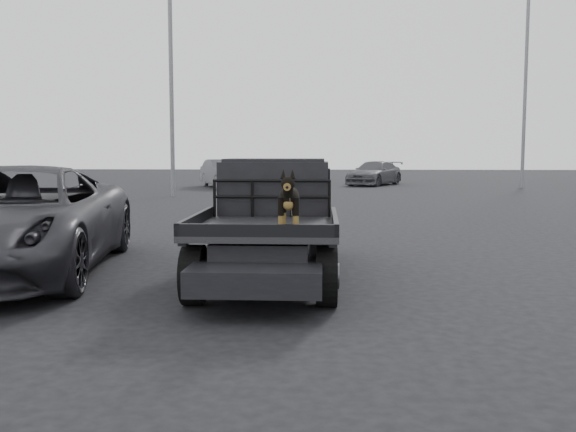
{
  "coord_description": "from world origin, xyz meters",
  "views": [
    {
      "loc": [
        1.45,
        -7.59,
        1.92
      ],
      "look_at": [
        1.07,
        -0.38,
        1.19
      ],
      "focal_mm": 40.0,
      "sensor_mm": 36.0,
      "label": 1
    }
  ],
  "objects_px": {
    "flatbed_ute": "(271,248)",
    "parked_suv": "(14,220)",
    "distant_car_a": "(224,173)",
    "dog": "(289,203)",
    "distant_car_b": "(374,173)",
    "floodlight_mid": "(526,63)",
    "floodlight_near": "(170,14)"
  },
  "relations": [
    {
      "from": "parked_suv",
      "to": "floodlight_near",
      "type": "relative_size",
      "value": 0.44
    },
    {
      "from": "dog",
      "to": "parked_suv",
      "type": "distance_m",
      "value": 4.77
    },
    {
      "from": "parked_suv",
      "to": "flatbed_ute",
      "type": "bearing_deg",
      "value": -10.4
    },
    {
      "from": "dog",
      "to": "parked_suv",
      "type": "height_order",
      "value": "parked_suv"
    },
    {
      "from": "flatbed_ute",
      "to": "floodlight_near",
      "type": "xyz_separation_m",
      "value": [
        -5.56,
        17.38,
        7.1
      ]
    },
    {
      "from": "dog",
      "to": "floodlight_near",
      "type": "xyz_separation_m",
      "value": [
        -5.92,
        19.09,
        6.27
      ]
    },
    {
      "from": "distant_car_a",
      "to": "floodlight_near",
      "type": "relative_size",
      "value": 0.32
    },
    {
      "from": "dog",
      "to": "distant_car_b",
      "type": "bearing_deg",
      "value": 83.34
    },
    {
      "from": "distant_car_b",
      "to": "floodlight_mid",
      "type": "distance_m",
      "value": 9.76
    },
    {
      "from": "dog",
      "to": "floodlight_near",
      "type": "height_order",
      "value": "floodlight_near"
    },
    {
      "from": "flatbed_ute",
      "to": "floodlight_near",
      "type": "distance_m",
      "value": 19.58
    },
    {
      "from": "dog",
      "to": "distant_car_b",
      "type": "height_order",
      "value": "dog"
    },
    {
      "from": "distant_car_b",
      "to": "floodlight_near",
      "type": "height_order",
      "value": "floodlight_near"
    },
    {
      "from": "flatbed_ute",
      "to": "dog",
      "type": "height_order",
      "value": "dog"
    },
    {
      "from": "flatbed_ute",
      "to": "distant_car_a",
      "type": "xyz_separation_m",
      "value": [
        -4.42,
        24.21,
        0.28
      ]
    },
    {
      "from": "flatbed_ute",
      "to": "parked_suv",
      "type": "bearing_deg",
      "value": 178.15
    },
    {
      "from": "parked_suv",
      "to": "distant_car_b",
      "type": "xyz_separation_m",
      "value": [
        7.75,
        26.96,
        -0.17
      ]
    },
    {
      "from": "flatbed_ute",
      "to": "distant_car_a",
      "type": "height_order",
      "value": "distant_car_a"
    },
    {
      "from": "flatbed_ute",
      "to": "distant_car_b",
      "type": "bearing_deg",
      "value": 82.17
    },
    {
      "from": "parked_suv",
      "to": "distant_car_b",
      "type": "height_order",
      "value": "parked_suv"
    },
    {
      "from": "parked_suv",
      "to": "distant_car_a",
      "type": "xyz_separation_m",
      "value": [
        -0.4,
        24.08,
        -0.1
      ]
    },
    {
      "from": "distant_car_a",
      "to": "distant_car_b",
      "type": "xyz_separation_m",
      "value": [
        8.15,
        2.88,
        -0.07
      ]
    },
    {
      "from": "parked_suv",
      "to": "floodlight_mid",
      "type": "xyz_separation_m",
      "value": [
        15.23,
        24.47,
        5.58
      ]
    },
    {
      "from": "floodlight_near",
      "to": "dog",
      "type": "bearing_deg",
      "value": -72.76
    },
    {
      "from": "floodlight_mid",
      "to": "distant_car_a",
      "type": "bearing_deg",
      "value": -178.58
    },
    {
      "from": "dog",
      "to": "floodlight_mid",
      "type": "xyz_separation_m",
      "value": [
        10.85,
        26.31,
        5.14
      ]
    },
    {
      "from": "flatbed_ute",
      "to": "parked_suv",
      "type": "relative_size",
      "value": 0.89
    },
    {
      "from": "dog",
      "to": "floodlight_near",
      "type": "distance_m",
      "value": 20.94
    },
    {
      "from": "flatbed_ute",
      "to": "parked_suv",
      "type": "xyz_separation_m",
      "value": [
        -4.02,
        0.13,
        0.39
      ]
    },
    {
      "from": "flatbed_ute",
      "to": "dog",
      "type": "relative_size",
      "value": 7.3
    },
    {
      "from": "parked_suv",
      "to": "distant_car_b",
      "type": "distance_m",
      "value": 28.05
    },
    {
      "from": "distant_car_a",
      "to": "dog",
      "type": "bearing_deg",
      "value": -103.35
    }
  ]
}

